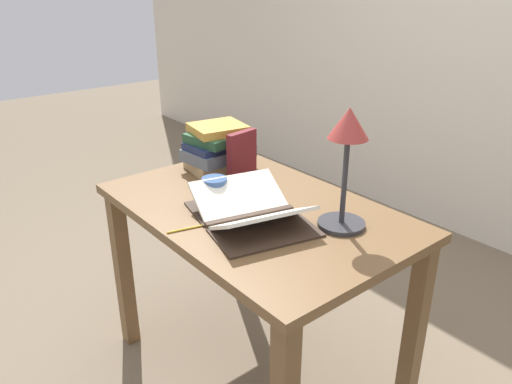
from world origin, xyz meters
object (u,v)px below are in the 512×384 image
at_px(open_book, 250,212).
at_px(reading_lamp, 347,146).
at_px(coffee_mug, 214,190).
at_px(book_stack_tall, 218,148).
at_px(book_standing_upright, 242,156).
at_px(pencil, 190,228).

bearing_deg(open_book, reading_lamp, 55.32).
relative_size(open_book, coffee_mug, 4.04).
distance_m(book_stack_tall, coffee_mug, 0.35).
xyz_separation_m(book_stack_tall, coffee_mug, (0.27, -0.21, -0.05)).
relative_size(reading_lamp, coffee_mug, 3.25).
distance_m(open_book, coffee_mug, 0.20).
height_order(open_book, book_standing_upright, book_standing_upright).
distance_m(coffee_mug, pencil, 0.23).
relative_size(reading_lamp, pencil, 2.65).
xyz_separation_m(coffee_mug, pencil, (0.12, -0.19, -0.04)).
bearing_deg(pencil, coffee_mug, 123.87).
height_order(open_book, book_stack_tall, book_stack_tall).
xyz_separation_m(open_book, coffee_mug, (-0.19, -0.01, 0.02)).
distance_m(open_book, pencil, 0.21).
bearing_deg(coffee_mug, book_standing_upright, 118.28).
distance_m(book_stack_tall, reading_lamp, 0.72).
height_order(book_standing_upright, coffee_mug, book_standing_upright).
relative_size(book_standing_upright, pencil, 1.32).
height_order(book_stack_tall, coffee_mug, book_stack_tall).
bearing_deg(coffee_mug, reading_lamp, 27.31).
distance_m(book_stack_tall, book_standing_upright, 0.16).
bearing_deg(pencil, book_stack_tall, 134.92).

